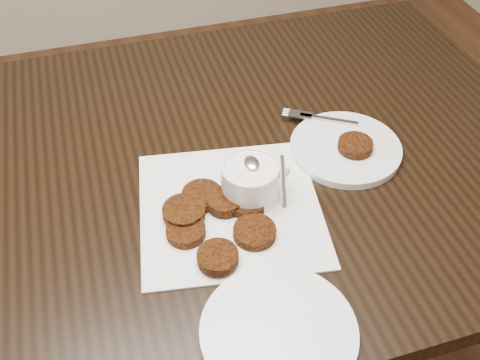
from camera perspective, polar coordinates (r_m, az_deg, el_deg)
The scene contains 6 objects.
table at distance 1.33m, azimuth -4.28°, elevation -10.25°, with size 1.46×0.94×0.75m, color black.
napkin at distance 0.96m, azimuth -1.01°, elevation -2.92°, with size 0.31×0.31×0.00m, color white.
sauce_ramekin at distance 0.94m, azimuth 1.07°, elevation 1.44°, with size 0.13×0.13×0.14m, color white, non-canonical shape.
patty_cluster at distance 0.93m, azimuth -2.98°, elevation -4.03°, with size 0.24×0.24×0.02m, color #612B0C, non-canonical shape.
plate_with_patty at distance 1.08m, azimuth 10.81°, elevation 3.54°, with size 0.21×0.21×0.03m, color silver, non-canonical shape.
plate_empty at distance 0.82m, azimuth 3.98°, elevation -15.26°, with size 0.22×0.22×0.02m, color white.
Camera 1 is at (-0.06, -0.60, 1.46)m, focal length 41.60 mm.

